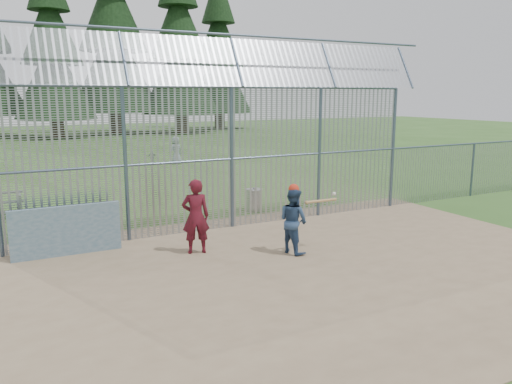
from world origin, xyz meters
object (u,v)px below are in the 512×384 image
batter (293,221)px  trash_can (254,200)px  dugout_wall (67,231)px  onlooker (196,216)px

batter → trash_can: batter is taller
dugout_wall → trash_can: dugout_wall is taller
onlooker → trash_can: bearing=-121.0°
onlooker → batter: bearing=166.7°
onlooker → trash_can: 4.74m
batter → onlooker: size_ratio=0.87×
batter → onlooker: bearing=49.4°
onlooker → dugout_wall: bearing=-10.6°
batter → trash_can: 4.60m
dugout_wall → batter: size_ratio=1.58×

